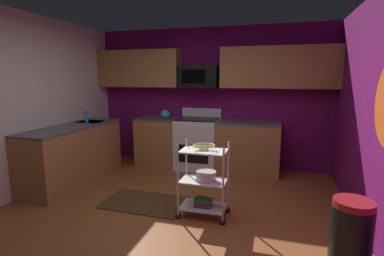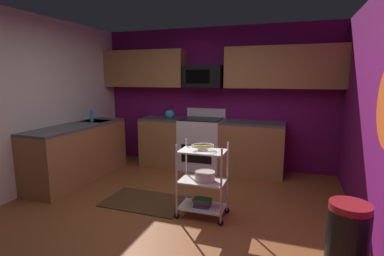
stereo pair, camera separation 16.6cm
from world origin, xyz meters
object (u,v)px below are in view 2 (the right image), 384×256
(fruit_bowl, at_px, (203,147))
(dish_soap_bottle, at_px, (92,116))
(microwave, at_px, (204,77))
(rolling_cart, at_px, (202,181))
(oven_range, at_px, (202,143))
(book_stack, at_px, (202,202))
(kettle, at_px, (170,114))
(mixing_bowl_large, at_px, (205,176))
(trash_can, at_px, (347,241))

(fruit_bowl, bearing_deg, dish_soap_bottle, 157.06)
(fruit_bowl, bearing_deg, microwave, 106.44)
(microwave, relative_size, rolling_cart, 0.77)
(fruit_bowl, bearing_deg, oven_range, 107.30)
(microwave, bearing_deg, fruit_bowl, -73.56)
(microwave, bearing_deg, book_stack, -73.56)
(book_stack, relative_size, kettle, 0.84)
(mixing_bowl_large, xyz_separation_m, book_stack, (-0.03, 0.00, -0.34))
(oven_range, bearing_deg, book_stack, -72.70)
(mixing_bowl_large, bearing_deg, rolling_cart, 180.00)
(oven_range, relative_size, rolling_cart, 1.20)
(oven_range, bearing_deg, dish_soap_bottle, -153.22)
(fruit_bowl, xyz_separation_m, trash_can, (1.48, -0.66, -0.55))
(book_stack, height_order, dish_soap_bottle, dish_soap_bottle)
(oven_range, relative_size, trash_can, 1.67)
(oven_range, height_order, trash_can, oven_range)
(oven_range, xyz_separation_m, trash_can, (2.05, -2.52, -0.15))
(microwave, distance_m, kettle, 0.95)
(book_stack, xyz_separation_m, kettle, (-1.21, 1.86, 0.82))
(oven_range, bearing_deg, microwave, 90.26)
(book_stack, bearing_deg, microwave, 106.44)
(oven_range, height_order, book_stack, oven_range)
(microwave, relative_size, mixing_bowl_large, 2.78)
(oven_range, height_order, dish_soap_bottle, dish_soap_bottle)
(oven_range, xyz_separation_m, fruit_bowl, (0.58, -1.86, 0.40))
(rolling_cart, height_order, dish_soap_bottle, dish_soap_bottle)
(dish_soap_bottle, bearing_deg, rolling_cart, -22.94)
(fruit_bowl, height_order, kettle, kettle)
(microwave, bearing_deg, rolling_cart, -73.56)
(rolling_cart, bearing_deg, mixing_bowl_large, 0.00)
(microwave, bearing_deg, kettle, -170.30)
(oven_range, relative_size, book_stack, 4.95)
(microwave, xyz_separation_m, dish_soap_bottle, (-1.74, -0.98, -0.68))
(book_stack, bearing_deg, dish_soap_bottle, 157.06)
(kettle, bearing_deg, fruit_bowl, -56.80)
(microwave, distance_m, book_stack, 2.55)
(fruit_bowl, height_order, dish_soap_bottle, dish_soap_bottle)
(kettle, bearing_deg, oven_range, 0.35)
(fruit_bowl, distance_m, mixing_bowl_large, 0.36)
(rolling_cart, relative_size, dish_soap_bottle, 4.57)
(microwave, relative_size, book_stack, 3.15)
(kettle, bearing_deg, rolling_cart, -56.80)
(oven_range, xyz_separation_m, mixing_bowl_large, (0.61, -1.86, 0.04))
(oven_range, distance_m, dish_soap_bottle, 2.02)
(mixing_bowl_large, distance_m, trash_can, 1.60)
(fruit_bowl, height_order, book_stack, fruit_bowl)
(fruit_bowl, bearing_deg, trash_can, -24.21)
(microwave, bearing_deg, dish_soap_bottle, -150.53)
(microwave, relative_size, dish_soap_bottle, 3.50)
(microwave, height_order, kettle, microwave)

